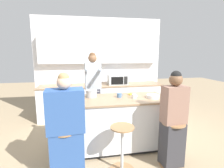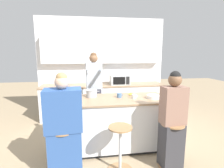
# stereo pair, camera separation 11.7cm
# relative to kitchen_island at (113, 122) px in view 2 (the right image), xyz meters

# --- Properties ---
(ground_plane) EXTENTS (16.00, 16.00, 0.00)m
(ground_plane) POSITION_rel_kitchen_island_xyz_m (0.00, 0.00, -0.47)
(ground_plane) COLOR tan
(wall_back) EXTENTS (3.56, 0.22, 2.70)m
(wall_back) POSITION_rel_kitchen_island_xyz_m (0.00, 1.96, 1.07)
(wall_back) COLOR white
(wall_back) RESTS_ON ground_plane
(back_counter) EXTENTS (3.30, 0.68, 0.89)m
(back_counter) POSITION_rel_kitchen_island_xyz_m (0.00, 1.63, -0.02)
(back_counter) COLOR silver
(back_counter) RESTS_ON ground_plane
(kitchen_island) EXTENTS (2.00, 0.84, 0.93)m
(kitchen_island) POSITION_rel_kitchen_island_xyz_m (0.00, 0.00, 0.00)
(kitchen_island) COLOR black
(kitchen_island) RESTS_ON ground_plane
(bar_stool_leftmost) EXTENTS (0.38, 0.38, 0.70)m
(bar_stool_leftmost) POSITION_rel_kitchen_island_xyz_m (-0.80, -0.70, -0.11)
(bar_stool_leftmost) COLOR #997047
(bar_stool_leftmost) RESTS_ON ground_plane
(bar_stool_center) EXTENTS (0.38, 0.38, 0.70)m
(bar_stool_center) POSITION_rel_kitchen_island_xyz_m (0.00, -0.72, -0.11)
(bar_stool_center) COLOR #997047
(bar_stool_center) RESTS_ON ground_plane
(bar_stool_rightmost) EXTENTS (0.38, 0.38, 0.70)m
(bar_stool_rightmost) POSITION_rel_kitchen_island_xyz_m (0.80, -0.72, -0.11)
(bar_stool_rightmost) COLOR #997047
(bar_stool_rightmost) RESTS_ON ground_plane
(person_cooking) EXTENTS (0.36, 0.54, 1.75)m
(person_cooking) POSITION_rel_kitchen_island_xyz_m (-0.30, 0.71, 0.41)
(person_cooking) COLOR #383842
(person_cooking) RESTS_ON ground_plane
(person_wrapped_blanket) EXTENTS (0.51, 0.32, 1.49)m
(person_wrapped_blanket) POSITION_rel_kitchen_island_xyz_m (-0.78, -0.72, 0.23)
(person_wrapped_blanket) COLOR #2D5193
(person_wrapped_blanket) RESTS_ON ground_plane
(person_seated_near) EXTENTS (0.36, 0.28, 1.48)m
(person_seated_near) POSITION_rel_kitchen_island_xyz_m (0.79, -0.72, 0.22)
(person_seated_near) COLOR #333338
(person_seated_near) RESTS_ON ground_plane
(cooking_pot) EXTENTS (0.29, 0.20, 0.14)m
(cooking_pot) POSITION_rel_kitchen_island_xyz_m (-0.37, 0.16, 0.53)
(cooking_pot) COLOR #B7BABC
(cooking_pot) RESTS_ON kitchen_island
(fruit_bowl) EXTENTS (0.23, 0.23, 0.06)m
(fruit_bowl) POSITION_rel_kitchen_island_xyz_m (0.73, -0.10, 0.49)
(fruit_bowl) COLOR white
(fruit_bowl) RESTS_ON kitchen_island
(coffee_cup_near) EXTENTS (0.11, 0.08, 0.08)m
(coffee_cup_near) POSITION_rel_kitchen_island_xyz_m (0.38, -0.07, 0.50)
(coffee_cup_near) COLOR white
(coffee_cup_near) RESTS_ON kitchen_island
(coffee_cup_far) EXTENTS (0.12, 0.09, 0.08)m
(coffee_cup_far) POSITION_rel_kitchen_island_xyz_m (0.13, 0.06, 0.50)
(coffee_cup_far) COLOR #4C7099
(coffee_cup_far) RESTS_ON kitchen_island
(banana_bunch) EXTENTS (0.15, 0.11, 0.05)m
(banana_bunch) POSITION_rel_kitchen_island_xyz_m (0.39, 0.19, 0.48)
(banana_bunch) COLOR yellow
(banana_bunch) RESTS_ON kitchen_island
(juice_carton) EXTENTS (0.07, 0.07, 0.22)m
(juice_carton) POSITION_rel_kitchen_island_xyz_m (-0.89, 0.31, 0.56)
(juice_carton) COLOR #7A428E
(juice_carton) RESTS_ON kitchen_island
(microwave) EXTENTS (0.51, 0.37, 0.26)m
(microwave) POSITION_rel_kitchen_island_xyz_m (0.43, 1.59, 0.55)
(microwave) COLOR #B2B5B7
(microwave) RESTS_ON back_counter
(potted_plant) EXTENTS (0.18, 0.18, 0.26)m
(potted_plant) POSITION_rel_kitchen_island_xyz_m (-0.19, 1.63, 0.56)
(potted_plant) COLOR #93563D
(potted_plant) RESTS_ON back_counter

